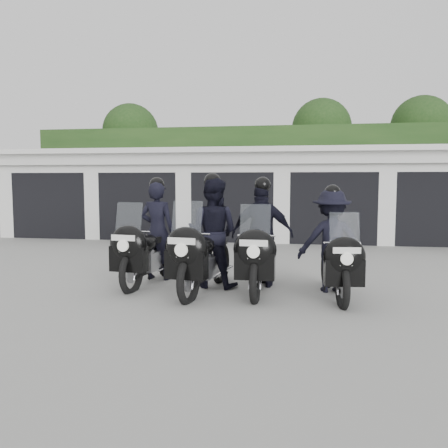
% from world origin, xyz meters
% --- Properties ---
extents(ground, '(80.00, 80.00, 0.00)m').
position_xyz_m(ground, '(0.00, 0.00, 0.00)').
color(ground, gray).
rests_on(ground, ground).
extents(garage_block, '(16.40, 6.80, 2.96)m').
position_xyz_m(garage_block, '(-0.00, 8.06, 1.42)').
color(garage_block, silver).
rests_on(garage_block, ground).
extents(background_vegetation, '(20.00, 3.90, 5.80)m').
position_xyz_m(background_vegetation, '(0.37, 12.92, 2.77)').
color(background_vegetation, '#1A3613').
rests_on(background_vegetation, ground).
extents(police_bike_a, '(0.88, 2.39, 2.08)m').
position_xyz_m(police_bike_a, '(-0.66, -0.57, 0.83)').
color(police_bike_a, black).
rests_on(police_bike_a, ground).
extents(police_bike_b, '(1.10, 2.47, 2.16)m').
position_xyz_m(police_bike_b, '(0.54, -0.93, 0.91)').
color(police_bike_b, black).
rests_on(police_bike_b, ground).
extents(police_bike_c, '(1.14, 2.40, 2.09)m').
position_xyz_m(police_bike_c, '(1.47, -0.74, 0.88)').
color(police_bike_c, black).
rests_on(police_bike_c, ground).
extents(police_bike_d, '(1.23, 2.23, 1.95)m').
position_xyz_m(police_bike_d, '(2.73, -0.91, 0.83)').
color(police_bike_d, black).
rests_on(police_bike_d, ground).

